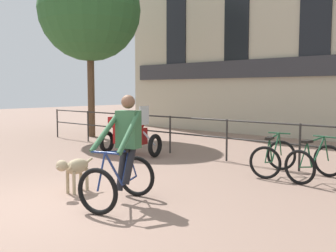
% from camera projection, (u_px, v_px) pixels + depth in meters
% --- Properties ---
extents(ground_plane, '(60.00, 60.00, 0.00)m').
position_uv_depth(ground_plane, '(38.00, 208.00, 5.95)').
color(ground_plane, '#8E7060').
extents(canal_railing, '(15.05, 0.05, 1.05)m').
position_uv_depth(canal_railing, '(227.00, 133.00, 9.76)').
color(canal_railing, '#2D2B28').
rests_on(canal_railing, ground_plane).
extents(cyclist_with_bike, '(0.98, 1.31, 1.70)m').
position_uv_depth(cyclist_with_bike, '(123.00, 155.00, 6.15)').
color(cyclist_with_bike, black).
rests_on(cyclist_with_bike, ground_plane).
extents(dog, '(0.34, 0.90, 0.62)m').
position_uv_depth(dog, '(74.00, 168.00, 6.76)').
color(dog, tan).
rests_on(dog, ground_plane).
extents(parked_motorcycle, '(1.79, 0.98, 1.35)m').
position_uv_depth(parked_motorcycle, '(130.00, 134.00, 10.71)').
color(parked_motorcycle, black).
rests_on(parked_motorcycle, ground_plane).
extents(parked_bicycle_near_lamp, '(0.81, 1.19, 0.86)m').
position_uv_depth(parked_bicycle_near_lamp, '(274.00, 157.00, 8.26)').
color(parked_bicycle_near_lamp, black).
rests_on(parked_bicycle_near_lamp, ground_plane).
extents(parked_bicycle_mid_left, '(0.83, 1.20, 0.86)m').
position_uv_depth(parked_bicycle_mid_left, '(315.00, 163.00, 7.69)').
color(parked_bicycle_mid_left, black).
rests_on(parked_bicycle_mid_left, ground_plane).
extents(tree_canalside_left, '(3.77, 3.77, 6.62)m').
position_uv_depth(tree_canalside_left, '(90.00, 10.00, 14.54)').
color(tree_canalside_left, brown).
rests_on(tree_canalside_left, ground_plane).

